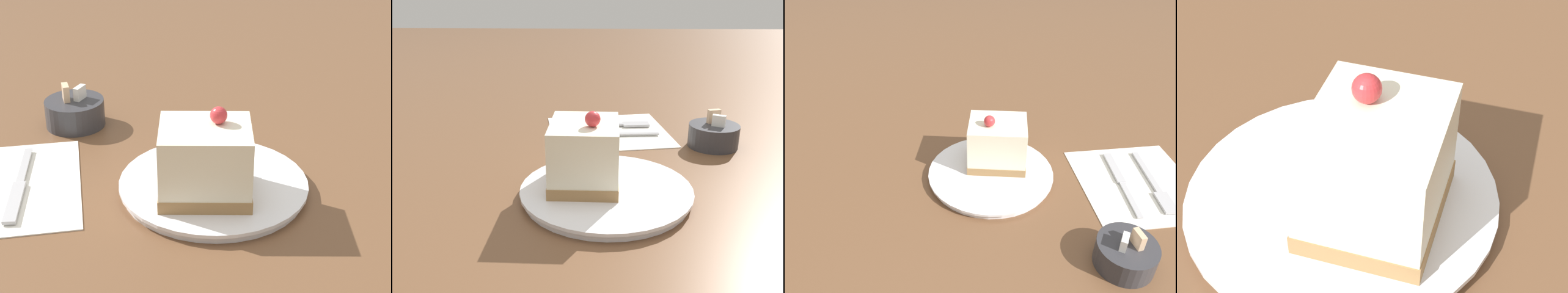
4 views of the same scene
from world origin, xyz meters
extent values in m
plane|color=brown|center=(0.00, 0.00, 0.00)|extent=(4.00, 4.00, 0.00)
cylinder|color=white|center=(0.01, 0.00, 0.01)|extent=(0.20, 0.20, 0.01)
cylinder|color=white|center=(0.01, 0.00, 0.01)|extent=(0.21, 0.21, 0.00)
cube|color=#9E7547|center=(0.00, -0.03, 0.02)|extent=(0.10, 0.08, 0.01)
cube|color=white|center=(0.00, -0.03, 0.06)|extent=(0.10, 0.08, 0.07)
sphere|color=red|center=(0.01, -0.02, 0.10)|extent=(0.02, 0.02, 0.02)
camera|label=1|loc=(-0.01, -0.63, 0.38)|focal=60.00mm
camera|label=2|loc=(0.49, -0.01, 0.25)|focal=40.00mm
camera|label=3|loc=(0.00, 0.51, 0.41)|focal=35.00mm
camera|label=4|loc=(-0.28, -0.11, 0.33)|focal=60.00mm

